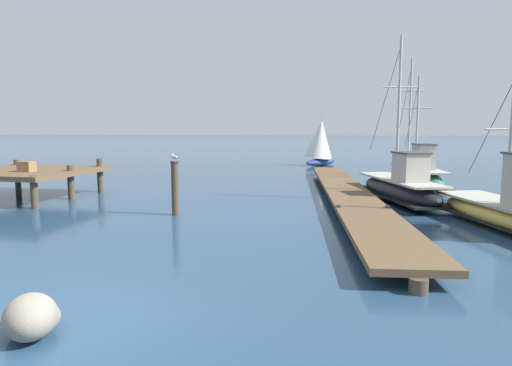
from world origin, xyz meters
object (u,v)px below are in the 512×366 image
Objects in this scene: shore_rock_mid_cluster at (31,317)px; distant_sailboat at (320,143)px; perched_seagull at (175,157)px; fishing_boat_1 at (417,175)px; mooring_piling at (175,187)px; fishing_boat_4 at (400,187)px.

distant_sailboat is (3.57, 31.69, 1.58)m from shore_rock_mid_cluster.
perched_seagull reaches higher than shore_rock_mid_cluster.
distant_sailboat is at bearing 111.72° from fishing_boat_1.
perched_seagull reaches higher than mooring_piling.
distant_sailboat is (-3.68, 18.27, 1.23)m from fishing_boat_4.
mooring_piling is at bearing 146.81° from perched_seagull.
fishing_boat_4 is at bearing 61.64° from shore_rock_mid_cluster.
fishing_boat_1 is 25.33× the size of perched_seagull.
shore_rock_mid_cluster is (-7.25, -13.43, -0.35)m from fishing_boat_4.
fishing_boat_1 is 20.45m from shore_rock_mid_cluster.
fishing_boat_1 is 13.55m from perched_seagull.
shore_rock_mid_cluster is at bearing -83.57° from perched_seagull.
distant_sailboat reaches higher than perched_seagull.
fishing_boat_1 is at bearing 72.21° from fishing_boat_4.
mooring_piling is 9.37m from shore_rock_mid_cluster.
perched_seagull is 9.51m from shore_rock_mid_cluster.
fishing_boat_1 is 14.33m from distant_sailboat.
fishing_boat_4 reaches higher than perched_seagull.
fishing_boat_4 is (-1.60, -5.00, -0.03)m from fishing_boat_1.
distant_sailboat is (4.62, 22.41, 0.88)m from mooring_piling.
distant_sailboat reaches higher than mooring_piling.
shore_rock_mid_cluster is at bearing -115.66° from fishing_boat_1.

